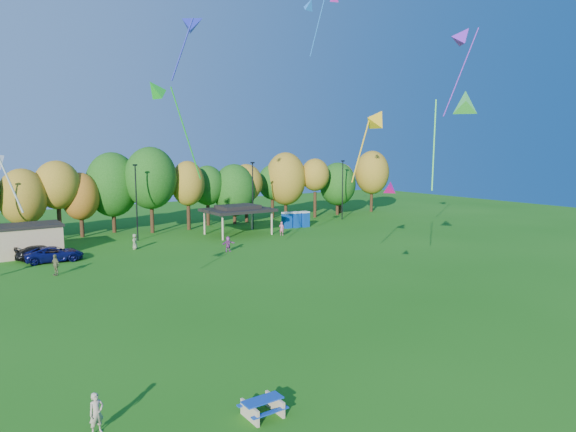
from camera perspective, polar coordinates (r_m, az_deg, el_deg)
ground at (r=28.67m, az=6.61°, el=-15.06°), size 160.00×160.00×0.00m
tree_line at (r=67.56m, az=-20.45°, el=2.80°), size 93.57×10.55×11.15m
lamp_posts at (r=63.21m, az=-16.50°, el=1.74°), size 64.50×0.25×9.09m
utility_building at (r=59.03m, az=-26.88°, el=-2.37°), size 6.30×4.30×3.25m
pavilion at (r=65.44m, az=-5.59°, el=0.73°), size 8.20×6.20×3.77m
porta_potties at (r=71.24m, az=0.85°, el=-0.40°), size 3.75×1.67×2.18m
picnic_table at (r=22.61m, az=-2.84°, el=-20.36°), size 1.70×1.41×0.73m
kite_flyer at (r=22.54m, az=-20.52°, el=-19.83°), size 0.68×0.53×1.64m
car_c at (r=55.00m, az=-24.53°, el=-3.86°), size 5.52×2.93×1.48m
car_d at (r=56.38m, az=-25.66°, el=-3.69°), size 5.11×2.59×1.42m
far_person_1 at (r=49.02m, az=-24.43°, el=-4.96°), size 0.83×1.18×1.86m
far_person_2 at (r=55.07m, az=-6.67°, el=-3.11°), size 1.55×0.52×1.66m
far_person_4 at (r=58.42m, az=-16.66°, el=-2.74°), size 0.82×0.97×1.70m
far_person_5 at (r=64.75m, az=-0.72°, el=-1.41°), size 0.72×0.76×1.75m
kite_2 at (r=51.46m, az=18.93°, el=18.41°), size 4.57×3.54×8.48m
kite_3 at (r=39.72m, az=19.08°, el=12.04°), size 4.28×3.67×7.73m
kite_4 at (r=31.85m, az=11.25°, el=3.28°), size 1.46×1.40×1.18m
kite_5 at (r=38.24m, az=-14.45°, el=13.38°), size 4.33×1.73×7.38m
kite_7 at (r=34.76m, az=-10.31°, el=20.32°), size 2.80×1.79×4.53m
kite_10 at (r=58.91m, az=2.42°, el=22.38°), size 1.53×3.79×6.38m
kite_11 at (r=38.41m, az=9.89°, el=10.64°), size 3.45×1.60×5.63m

